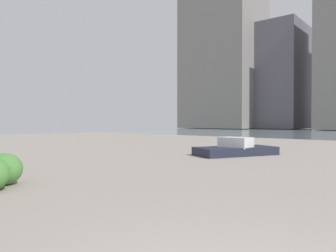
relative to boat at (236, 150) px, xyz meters
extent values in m
cube|color=#5B5660|center=(19.10, -57.92, 11.39)|extent=(10.44, 13.29, 23.20)
cube|color=gray|center=(30.75, -52.73, 17.47)|extent=(16.83, 14.37, 35.37)
ellipsoid|color=#477F38|center=(1.20, 9.81, 0.18)|extent=(0.92, 0.83, 0.78)
cube|color=#1E2333|center=(0.00, 0.00, -0.08)|extent=(3.11, 4.11, 0.50)
cube|color=silver|center=(0.00, 0.00, 0.37)|extent=(1.36, 1.00, 0.50)
camera|label=1|loc=(-6.83, 13.12, 1.36)|focal=33.32mm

